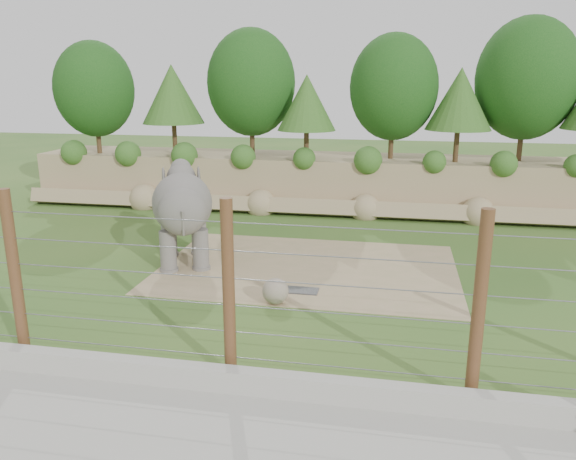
# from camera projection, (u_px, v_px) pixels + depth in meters

# --- Properties ---
(ground) EXTENTS (90.00, 90.00, 0.00)m
(ground) POSITION_uv_depth(u_px,v_px,m) (275.00, 300.00, 16.48)
(ground) COLOR #335D22
(ground) RESTS_ON ground
(back_embankment) EXTENTS (30.00, 5.52, 8.77)m
(back_embankment) POSITION_uv_depth(u_px,v_px,m) (342.00, 128.00, 27.34)
(back_embankment) COLOR tan
(back_embankment) RESTS_ON ground
(dirt_patch) EXTENTS (10.00, 7.00, 0.02)m
(dirt_patch) POSITION_uv_depth(u_px,v_px,m) (308.00, 268.00, 19.23)
(dirt_patch) COLOR #97885E
(dirt_patch) RESTS_ON ground
(drain_grate) EXTENTS (1.00, 0.60, 0.03)m
(drain_grate) POSITION_uv_depth(u_px,v_px,m) (302.00, 290.00, 17.13)
(drain_grate) COLOR #262628
(drain_grate) RESTS_ON dirt_patch
(elephant) EXTENTS (3.14, 4.46, 3.32)m
(elephant) POSITION_uv_depth(u_px,v_px,m) (183.00, 217.00, 19.42)
(elephant) COLOR #5C5853
(elephant) RESTS_ON ground
(stone_ball) EXTENTS (0.76, 0.76, 0.76)m
(stone_ball) POSITION_uv_depth(u_px,v_px,m) (275.00, 291.00, 16.08)
(stone_ball) COLOR gray
(stone_ball) RESTS_ON dirt_patch
(retaining_wall) EXTENTS (26.00, 0.35, 0.50)m
(retaining_wall) POSITION_uv_depth(u_px,v_px,m) (224.00, 379.00, 11.68)
(retaining_wall) COLOR #AEACA3
(retaining_wall) RESTS_ON ground
(walkway) EXTENTS (26.00, 4.00, 0.01)m
(walkway) POSITION_uv_depth(u_px,v_px,m) (190.00, 449.00, 9.85)
(walkway) COLOR #AEACA3
(walkway) RESTS_ON ground
(barrier_fence) EXTENTS (20.26, 0.26, 4.00)m
(barrier_fence) POSITION_uv_depth(u_px,v_px,m) (229.00, 292.00, 11.69)
(barrier_fence) COLOR #522B19
(barrier_fence) RESTS_ON ground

